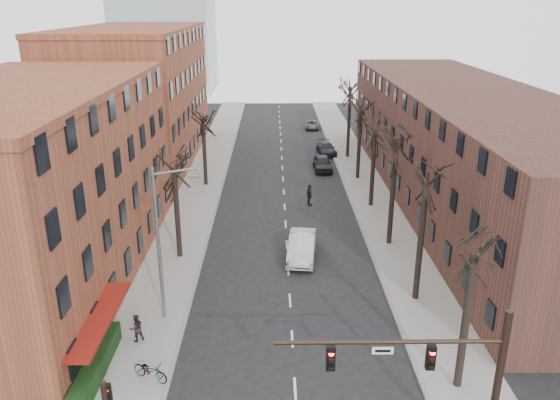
{
  "coord_description": "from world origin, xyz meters",
  "views": [
    {
      "loc": [
        -0.96,
        -16.91,
        17.04
      ],
      "look_at": [
        -0.52,
        18.8,
        4.0
      ],
      "focal_mm": 35.0,
      "sensor_mm": 36.0,
      "label": 1
    }
  ],
  "objects_px": {
    "parked_car_near": "(322,163)",
    "parked_car_mid": "(326,149)",
    "silver_sedan": "(302,247)",
    "bicycle": "(150,370)"
  },
  "relations": [
    {
      "from": "parked_car_near",
      "to": "parked_car_mid",
      "type": "relative_size",
      "value": 0.98
    },
    {
      "from": "parked_car_mid",
      "to": "bicycle",
      "type": "xyz_separation_m",
      "value": [
        -12.12,
        -41.03,
        -0.02
      ]
    },
    {
      "from": "silver_sedan",
      "to": "parked_car_near",
      "type": "xyz_separation_m",
      "value": [
        3.27,
        21.2,
        -0.08
      ]
    },
    {
      "from": "parked_car_near",
      "to": "parked_car_mid",
      "type": "distance_m",
      "value": 6.62
    },
    {
      "from": "bicycle",
      "to": "silver_sedan",
      "type": "bearing_deg",
      "value": -3.66
    },
    {
      "from": "parked_car_near",
      "to": "parked_car_mid",
      "type": "xyz_separation_m",
      "value": [
        1.03,
        6.53,
        -0.1
      ]
    },
    {
      "from": "bicycle",
      "to": "parked_car_near",
      "type": "bearing_deg",
      "value": 8.97
    },
    {
      "from": "silver_sedan",
      "to": "parked_car_near",
      "type": "height_order",
      "value": "silver_sedan"
    },
    {
      "from": "silver_sedan",
      "to": "parked_car_mid",
      "type": "xyz_separation_m",
      "value": [
        4.3,
        27.73,
        -0.18
      ]
    },
    {
      "from": "parked_car_mid",
      "to": "silver_sedan",
      "type": "bearing_deg",
      "value": -104.73
    }
  ]
}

